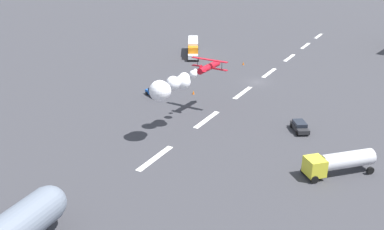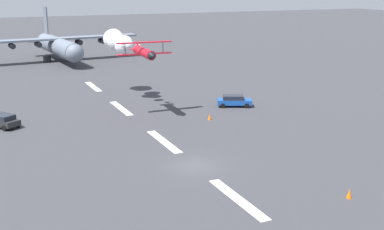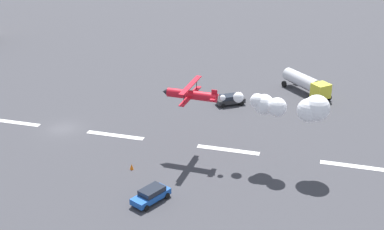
# 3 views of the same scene
# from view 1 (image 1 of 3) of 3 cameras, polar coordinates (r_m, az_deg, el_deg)

# --- Properties ---
(ground_plane) EXTENTS (440.00, 440.00, 0.00)m
(ground_plane) POSITION_cam_1_polar(r_m,az_deg,el_deg) (89.18, 8.89, 4.48)
(ground_plane) COLOR #38383D
(ground_plane) RESTS_ON ground
(runway_stripe_0) EXTENTS (8.00, 0.90, 0.01)m
(runway_stripe_0) POSITION_cam_1_polar(r_m,az_deg,el_deg) (139.50, 16.96, 10.32)
(runway_stripe_0) COLOR white
(runway_stripe_0) RESTS_ON ground
(runway_stripe_1) EXTENTS (8.00, 0.90, 0.01)m
(runway_stripe_1) POSITION_cam_1_polar(r_m,az_deg,el_deg) (124.82, 15.30, 9.14)
(runway_stripe_1) COLOR white
(runway_stripe_1) RESTS_ON ground
(runway_stripe_2) EXTENTS (8.00, 0.90, 0.01)m
(runway_stripe_2) POSITION_cam_1_polar(r_m,az_deg,el_deg) (110.33, 13.22, 7.65)
(runway_stripe_2) COLOR white
(runway_stripe_2) RESTS_ON ground
(runway_stripe_3) EXTENTS (8.00, 0.90, 0.01)m
(runway_stripe_3) POSITION_cam_1_polar(r_m,az_deg,el_deg) (96.13, 10.54, 5.70)
(runway_stripe_3) COLOR white
(runway_stripe_3) RESTS_ON ground
(runway_stripe_4) EXTENTS (8.00, 0.90, 0.01)m
(runway_stripe_4) POSITION_cam_1_polar(r_m,az_deg,el_deg) (82.36, 6.98, 3.06)
(runway_stripe_4) COLOR white
(runway_stripe_4) RESTS_ON ground
(runway_stripe_5) EXTENTS (8.00, 0.90, 0.01)m
(runway_stripe_5) POSITION_cam_1_polar(r_m,az_deg,el_deg) (69.27, 2.05, -0.62)
(runway_stripe_5) COLOR white
(runway_stripe_5) RESTS_ON ground
(runway_stripe_6) EXTENTS (8.00, 0.90, 0.01)m
(runway_stripe_6) POSITION_cam_1_polar(r_m,az_deg,el_deg) (57.33, -5.06, -5.90)
(runway_stripe_6) COLOR white
(runway_stripe_6) RESTS_ON ground
(stunt_biplane_red) EXTENTS (19.95, 6.77, 3.16)m
(stunt_biplane_red) POSITION_cam_1_polar(r_m,az_deg,el_deg) (62.13, -2.53, 4.22)
(stunt_biplane_red) COLOR red
(semi_truck_orange) EXTENTS (13.55, 9.25, 3.70)m
(semi_truck_orange) POSITION_cam_1_polar(r_m,az_deg,el_deg) (110.24, 0.15, 9.37)
(semi_truck_orange) COLOR silver
(semi_truck_orange) RESTS_ON ground
(fuel_tanker_truck) EXTENTS (8.27, 8.26, 2.90)m
(fuel_tanker_truck) POSITION_cam_1_polar(r_m,az_deg,el_deg) (55.76, 19.45, -6.06)
(fuel_tanker_truck) COLOR yellow
(fuel_tanker_truck) RESTS_ON ground
(followme_car_yellow) EXTENTS (3.52, 4.82, 1.52)m
(followme_car_yellow) POSITION_cam_1_polar(r_m,az_deg,el_deg) (79.86, -5.09, 3.13)
(followme_car_yellow) COLOR #194CA5
(followme_car_yellow) RESTS_ON ground
(airport_staff_sedan) EXTENTS (4.54, 3.88, 1.52)m
(airport_staff_sedan) POSITION_cam_1_polar(r_m,az_deg,el_deg) (66.87, 14.56, -1.50)
(airport_staff_sedan) COLOR #262628
(airport_staff_sedan) RESTS_ON ground
(traffic_cone_near) EXTENTS (0.44, 0.44, 0.75)m
(traffic_cone_near) POSITION_cam_1_polar(r_m,az_deg,el_deg) (101.65, 7.05, 7.04)
(traffic_cone_near) COLOR orange
(traffic_cone_near) RESTS_ON ground
(traffic_cone_far) EXTENTS (0.44, 0.44, 0.75)m
(traffic_cone_far) POSITION_cam_1_polar(r_m,az_deg,el_deg) (80.75, 0.19, 3.11)
(traffic_cone_far) COLOR orange
(traffic_cone_far) RESTS_ON ground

